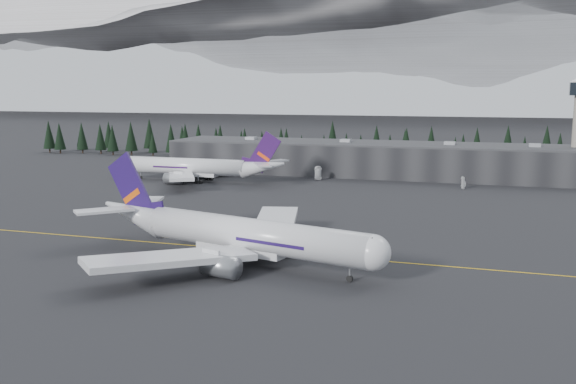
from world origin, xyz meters
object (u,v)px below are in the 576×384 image
(terminal, at_px, (370,159))
(jet_parked, at_px, (200,167))
(jet_main, at_px, (230,233))
(gse_vehicle_a, at_px, (318,178))
(gse_vehicle_b, at_px, (463,187))

(terminal, height_order, jet_parked, jet_parked)
(jet_main, relative_size, gse_vehicle_a, 12.47)
(gse_vehicle_a, bearing_deg, terminal, 25.51)
(gse_vehicle_a, bearing_deg, jet_parked, 173.06)
(jet_main, xyz_separation_m, gse_vehicle_b, (38.73, 108.76, -4.91))
(terminal, distance_m, gse_vehicle_b, 46.14)
(gse_vehicle_a, bearing_deg, jet_main, -112.96)
(gse_vehicle_b, bearing_deg, jet_parked, -104.76)
(terminal, xyz_separation_m, gse_vehicle_b, (36.86, -27.18, -5.58))
(jet_main, distance_m, gse_vehicle_b, 115.56)
(terminal, bearing_deg, gse_vehicle_a, -124.82)
(terminal, bearing_deg, jet_parked, -144.91)
(gse_vehicle_a, xyz_separation_m, gse_vehicle_b, (52.15, -5.20, -0.02))
(jet_parked, distance_m, gse_vehicle_a, 43.23)
(jet_main, relative_size, gse_vehicle_b, 15.73)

